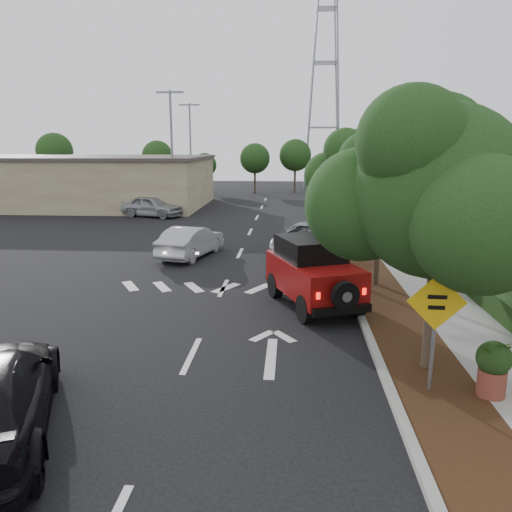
# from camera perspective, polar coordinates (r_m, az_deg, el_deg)

# --- Properties ---
(ground) EXTENTS (120.00, 120.00, 0.00)m
(ground) POSITION_cam_1_polar(r_m,az_deg,el_deg) (12.85, -7.39, -11.20)
(ground) COLOR black
(ground) RESTS_ON ground
(curb) EXTENTS (0.20, 70.00, 0.15)m
(curb) POSITION_cam_1_polar(r_m,az_deg,el_deg) (24.15, 9.08, 0.33)
(curb) COLOR #9E9B93
(curb) RESTS_ON ground
(planting_strip) EXTENTS (1.80, 70.00, 0.12)m
(planting_strip) POSITION_cam_1_polar(r_m,az_deg,el_deg) (24.26, 11.43, 0.26)
(planting_strip) COLOR black
(planting_strip) RESTS_ON ground
(sidewalk) EXTENTS (2.00, 70.00, 0.12)m
(sidewalk) POSITION_cam_1_polar(r_m,az_deg,el_deg) (24.58, 15.82, 0.19)
(sidewalk) COLOR gray
(sidewalk) RESTS_ON ground
(hedge) EXTENTS (0.80, 70.00, 0.80)m
(hedge) POSITION_cam_1_polar(r_m,az_deg,el_deg) (24.84, 19.03, 0.90)
(hedge) COLOR black
(hedge) RESTS_ON ground
(commercial_building) EXTENTS (22.00, 12.00, 4.00)m
(commercial_building) POSITION_cam_1_polar(r_m,az_deg,el_deg) (45.52, -20.07, 7.94)
(commercial_building) COLOR #86775C
(commercial_building) RESTS_ON ground
(transmission_tower) EXTENTS (7.00, 4.00, 28.00)m
(transmission_tower) POSITION_cam_1_polar(r_m,az_deg,el_deg) (59.83, 7.49, 7.63)
(transmission_tower) COLOR slate
(transmission_tower) RESTS_ON ground
(street_tree_near) EXTENTS (3.80, 3.80, 5.92)m
(street_tree_near) POSITION_cam_1_polar(r_m,az_deg,el_deg) (12.57, 18.67, -12.37)
(street_tree_near) COLOR black
(street_tree_near) RESTS_ON ground
(street_tree_mid) EXTENTS (3.20, 3.20, 5.32)m
(street_tree_mid) POSITION_cam_1_polar(r_m,az_deg,el_deg) (19.00, 13.48, -3.49)
(street_tree_mid) COLOR black
(street_tree_mid) RESTS_ON ground
(street_tree_far) EXTENTS (3.40, 3.40, 5.62)m
(street_tree_far) POSITION_cam_1_polar(r_m,az_deg,el_deg) (25.24, 11.14, 0.61)
(street_tree_far) COLOR black
(street_tree_far) RESTS_ON ground
(light_pole_a) EXTENTS (2.00, 0.22, 9.00)m
(light_pole_a) POSITION_cam_1_polar(r_m,az_deg,el_deg) (38.90, -9.33, 4.88)
(light_pole_a) COLOR slate
(light_pole_a) RESTS_ON ground
(light_pole_b) EXTENTS (2.00, 0.22, 9.00)m
(light_pole_b) POSITION_cam_1_polar(r_m,az_deg,el_deg) (50.75, -7.34, 6.74)
(light_pole_b) COLOR slate
(light_pole_b) RESTS_ON ground
(red_jeep) EXTENTS (3.23, 4.54, 2.22)m
(red_jeep) POSITION_cam_1_polar(r_m,az_deg,el_deg) (16.33, 6.31, -1.75)
(red_jeep) COLOR black
(red_jeep) RESTS_ON ground
(silver_suv_ahead) EXTENTS (3.97, 5.59, 1.42)m
(silver_suv_ahead) POSITION_cam_1_polar(r_m,az_deg,el_deg) (24.31, 5.76, 2.03)
(silver_suv_ahead) COLOR #989A9F
(silver_suv_ahead) RESTS_ON ground
(silver_sedan_oncoming) EXTENTS (2.59, 4.62, 1.44)m
(silver_sedan_oncoming) POSITION_cam_1_polar(r_m,az_deg,el_deg) (23.50, -7.44, 1.65)
(silver_sedan_oncoming) COLOR #A5A6AD
(silver_sedan_oncoming) RESTS_ON ground
(parked_suv) EXTENTS (4.87, 3.20, 1.54)m
(parked_suv) POSITION_cam_1_polar(r_m,az_deg,el_deg) (37.04, -11.82, 5.60)
(parked_suv) COLOR #95989C
(parked_suv) RESTS_ON ground
(speed_hump_sign) EXTENTS (1.19, 0.12, 2.53)m
(speed_hump_sign) POSITION_cam_1_polar(r_m,az_deg,el_deg) (10.82, 19.82, -6.55)
(speed_hump_sign) COLOR slate
(speed_hump_sign) RESTS_ON ground
(terracotta_planter) EXTENTS (0.71, 0.71, 1.23)m
(terracotta_planter) POSITION_cam_1_polar(r_m,az_deg,el_deg) (11.44, 25.52, -10.98)
(terracotta_planter) COLOR brown
(terracotta_planter) RESTS_ON ground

